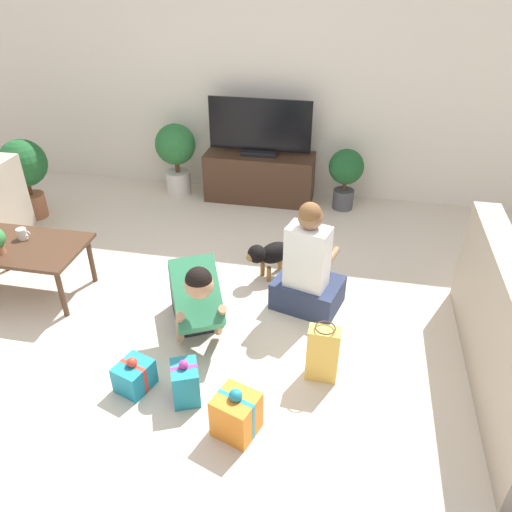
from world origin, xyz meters
TOP-DOWN VIEW (x-y plane):
  - ground_plane at (0.00, 0.00)m, footprint 16.00×16.00m
  - wall_back at (0.00, 2.63)m, footprint 8.40×0.06m
  - coffee_table at (-1.48, 0.19)m, footprint 0.98×0.61m
  - tv_console at (0.05, 2.34)m, footprint 1.21×0.43m
  - tv at (0.05, 2.34)m, footprint 1.12×0.20m
  - potted_plant_back_left at (-0.90, 2.29)m, footprint 0.46×0.46m
  - potted_plant_back_right at (1.01, 2.29)m, footprint 0.38×0.38m
  - potted_plant_corner_left at (-2.25, 1.44)m, footprint 0.49×0.49m
  - person_kneeling at (0.04, -0.07)m, footprint 0.62×0.82m
  - person_sitting at (0.81, 0.44)m, footprint 0.61×0.57m
  - dog at (0.44, 0.79)m, footprint 0.40×0.37m
  - gift_box_a at (-0.21, -0.66)m, footprint 0.26×0.28m
  - gift_box_b at (0.15, -0.68)m, footprint 0.24×0.26m
  - gift_box_c at (0.53, -0.87)m, footprint 0.31×0.30m
  - gift_bag_a at (1.00, -0.32)m, footprint 0.22×0.14m
  - mug at (-1.54, 0.29)m, footprint 0.12×0.08m

SIDE VIEW (x-z plane):
  - ground_plane at x=0.00m, z-range 0.00..0.00m
  - gift_box_a at x=-0.21m, z-range -0.03..0.23m
  - gift_box_b at x=0.15m, z-range -0.03..0.30m
  - gift_box_c at x=0.53m, z-range -0.03..0.32m
  - gift_bag_a at x=1.00m, z-range -0.01..0.43m
  - dog at x=0.44m, z-range 0.06..0.42m
  - tv_console at x=0.05m, z-range 0.00..0.54m
  - person_sitting at x=0.81m, z-range -0.13..0.82m
  - person_kneeling at x=0.04m, z-range -0.05..0.74m
  - coffee_table at x=-1.48m, z-range 0.18..0.64m
  - potted_plant_back_right at x=1.01m, z-range 0.09..0.76m
  - mug at x=-1.54m, z-range 0.46..0.55m
  - potted_plant_back_left at x=-0.90m, z-range 0.10..0.93m
  - potted_plant_corner_left at x=-2.25m, z-range 0.12..0.97m
  - tv at x=0.05m, z-range 0.50..1.11m
  - wall_back at x=0.00m, z-range 0.00..2.60m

